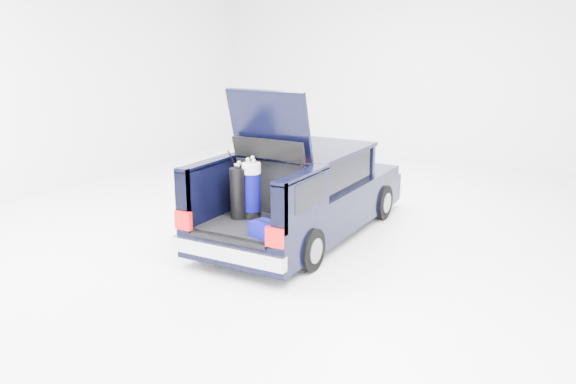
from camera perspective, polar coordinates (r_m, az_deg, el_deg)
The scene contains 6 objects.
ground at distance 10.13m, azimuth 1.39°, elevation -3.97°, with size 14.00×14.00×0.00m, color white.
car at distance 10.03m, azimuth 1.70°, elevation -0.16°, with size 1.87×4.65×2.47m.
red_suitcase at distance 8.57m, azimuth 0.03°, elevation -1.19°, with size 0.45×0.40×0.64m.
black_golf_bag at distance 8.89m, azimuth -4.69°, elevation -0.11°, with size 0.24×0.25×0.84m.
blue_golf_bag at distance 8.91m, azimuth -3.42°, elevation 0.20°, with size 0.36×0.36×0.93m.
blue_duffel at distance 8.13m, azimuth -2.07°, elevation -3.55°, with size 0.49×0.40×0.22m.
Camera 1 is at (4.48, -8.48, 3.27)m, focal length 38.00 mm.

